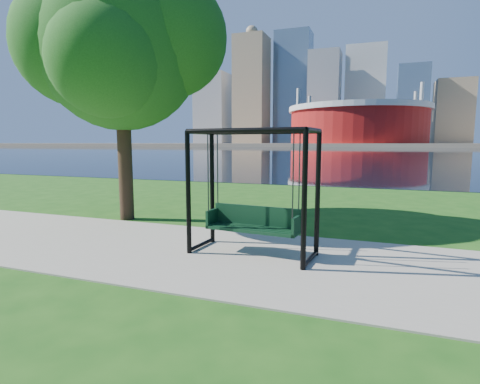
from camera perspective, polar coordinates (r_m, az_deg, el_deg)
The scene contains 8 objects.
ground at distance 7.88m, azimuth -1.73°, elevation -8.65°, with size 900.00×900.00×0.00m, color #1E5114.
path at distance 7.44m, azimuth -3.19°, elevation -9.53°, with size 120.00×4.00×0.03m, color #9E937F.
river at distance 109.08m, azimuth 18.86°, elevation 5.93°, with size 900.00×180.00×0.02m, color black.
far_bank at distance 313.04m, azimuth 19.88°, elevation 6.81°, with size 900.00×228.00×2.00m, color #937F60.
stadium at distance 242.66m, azimuth 17.47°, elevation 9.98°, with size 83.00×83.00×32.00m.
skyline at distance 328.23m, azimuth 19.41°, elevation 12.95°, with size 392.00×66.00×96.50m.
swing at distance 7.22m, azimuth 1.99°, elevation -0.50°, with size 2.48×1.24×2.46m.
park_tree at distance 11.51m, azimuth -17.78°, elevation 20.42°, with size 5.60×5.06×6.96m.
Camera 1 is at (2.84, -7.02, 2.19)m, focal length 28.00 mm.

